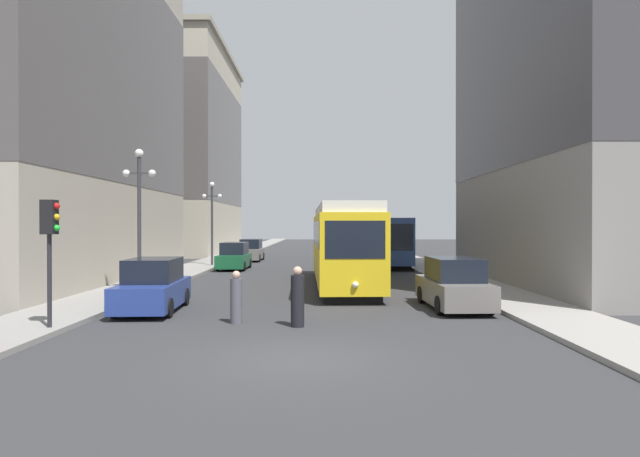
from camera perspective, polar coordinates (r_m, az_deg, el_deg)
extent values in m
plane|color=#303033|center=(12.18, -2.38, -13.76)|extent=(200.00, 200.00, 0.00)
cube|color=gray|center=(52.58, -9.26, -2.82)|extent=(2.89, 120.00, 0.15)
cube|color=gray|center=(52.42, 8.31, -2.82)|extent=(2.89, 120.00, 0.15)
cube|color=black|center=(26.15, 2.49, -5.79)|extent=(2.55, 12.30, 0.35)
cube|color=gold|center=(26.02, 2.50, -2.01)|extent=(2.97, 13.38, 3.10)
cube|color=black|center=(26.00, 2.50, -0.47)|extent=(2.99, 12.85, 1.08)
cube|color=silver|center=(26.01, 2.50, 1.89)|extent=(2.76, 13.11, 0.44)
cube|color=black|center=(19.39, 3.87, -1.21)|extent=(2.21, 0.14, 1.40)
sphere|color=#F2EACC|center=(19.44, 3.89, -6.06)|extent=(0.24, 0.24, 0.24)
cube|color=black|center=(40.11, 7.11, -3.65)|extent=(2.37, 11.08, 0.35)
cube|color=#334C8C|center=(40.02, 7.11, -1.19)|extent=(2.77, 12.05, 3.10)
cube|color=black|center=(40.01, 7.11, -0.41)|extent=(2.80, 11.57, 1.30)
cube|color=black|center=(34.07, 8.17, -0.93)|extent=(2.31, 0.12, 1.71)
cylinder|color=black|center=(43.35, -8.74, -3.16)|extent=(0.18, 0.64, 0.64)
cylinder|color=black|center=(46.21, -8.18, -2.95)|extent=(0.18, 0.64, 0.64)
cylinder|color=black|center=(43.12, -6.49, -3.18)|extent=(0.18, 0.64, 0.64)
cylinder|color=black|center=(45.99, -6.07, -2.96)|extent=(0.18, 0.64, 0.64)
cube|color=slate|center=(44.65, -7.36, -2.70)|extent=(1.81, 4.68, 0.84)
cube|color=black|center=(44.73, -7.34, -1.64)|extent=(1.59, 2.57, 0.80)
cylinder|color=black|center=(34.96, -10.90, -4.01)|extent=(0.18, 0.64, 0.64)
cylinder|color=black|center=(37.59, -10.08, -3.70)|extent=(0.18, 0.64, 0.64)
cylinder|color=black|center=(34.66, -8.12, -4.04)|extent=(0.18, 0.64, 0.64)
cylinder|color=black|center=(37.32, -7.50, -3.73)|extent=(0.18, 0.64, 0.64)
cube|color=#14512D|center=(36.10, -9.14, -3.42)|extent=(1.83, 4.36, 0.84)
cube|color=black|center=(36.17, -9.11, -2.11)|extent=(1.60, 2.40, 0.80)
cylinder|color=black|center=(21.17, 15.45, -6.85)|extent=(0.20, 0.64, 0.64)
cylinder|color=black|center=(18.60, 17.93, -7.86)|extent=(0.20, 0.64, 0.64)
cylinder|color=black|center=(20.74, 10.90, -6.99)|extent=(0.20, 0.64, 0.64)
cylinder|color=black|center=(18.11, 12.77, -8.07)|extent=(0.20, 0.64, 0.64)
cube|color=slate|center=(19.60, 14.22, -6.60)|extent=(1.92, 4.46, 0.84)
cube|color=black|center=(19.41, 14.31, -4.24)|extent=(1.65, 2.47, 0.80)
cylinder|color=black|center=(18.30, -21.14, -8.00)|extent=(0.21, 0.65, 0.64)
cylinder|color=black|center=(20.80, -18.84, -6.99)|extent=(0.21, 0.65, 0.64)
cylinder|color=black|center=(17.84, -15.87, -8.20)|extent=(0.21, 0.65, 0.64)
cylinder|color=black|center=(20.40, -14.18, -7.12)|extent=(0.21, 0.65, 0.64)
cube|color=navy|center=(19.28, -17.47, -6.73)|extent=(2.02, 4.34, 0.84)
cube|color=black|center=(19.29, -17.40, -4.27)|extent=(1.70, 2.42, 0.80)
cylinder|color=#4C4C56|center=(16.34, -8.93, -7.70)|extent=(0.36, 0.36, 1.36)
sphere|color=tan|center=(16.25, -8.93, -4.94)|extent=(0.24, 0.24, 0.24)
cylinder|color=black|center=(15.63, -2.36, -7.79)|extent=(0.40, 0.40, 1.51)
sphere|color=tan|center=(15.53, -2.36, -4.59)|extent=(0.27, 0.27, 0.27)
cylinder|color=#232328|center=(16.43, -27.02, -3.38)|extent=(0.12, 0.12, 3.52)
cube|color=black|center=(16.40, -27.03, 1.10)|extent=(0.36, 0.36, 0.95)
sphere|color=red|center=(16.32, -26.41, 2.18)|extent=(0.18, 0.18, 0.18)
sphere|color=gold|center=(16.31, -26.40, 1.11)|extent=(0.18, 0.18, 0.18)
sphere|color=green|center=(16.31, -26.40, 0.04)|extent=(0.18, 0.18, 0.18)
cylinder|color=#333338|center=(23.73, -18.79, 0.42)|extent=(0.16, 0.16, 5.71)
sphere|color=white|center=(23.93, -18.80, 7.67)|extent=(0.36, 0.36, 0.36)
sphere|color=white|center=(24.01, -20.05, 5.60)|extent=(0.31, 0.31, 0.31)
sphere|color=white|center=(23.66, -17.53, 5.69)|extent=(0.31, 0.31, 0.31)
cube|color=#333338|center=(23.83, -18.80, 5.65)|extent=(1.10, 0.06, 0.06)
cylinder|color=#333338|center=(38.36, -11.46, 0.28)|extent=(0.16, 0.16, 5.56)
sphere|color=white|center=(38.47, -11.47, 4.66)|extent=(0.36, 0.36, 0.36)
sphere|color=white|center=(38.53, -12.27, 3.42)|extent=(0.31, 0.31, 0.31)
sphere|color=white|center=(38.31, -10.66, 3.44)|extent=(0.31, 0.31, 0.31)
cube|color=#333338|center=(38.41, -11.47, 3.43)|extent=(1.10, 0.06, 0.06)
cube|color=#B2A893|center=(59.50, -15.20, 7.65)|extent=(11.14, 19.90, 21.09)
cube|color=#595451|center=(59.64, -15.20, 8.66)|extent=(11.18, 19.94, 12.66)
cube|color=gray|center=(61.81, -15.21, 17.63)|extent=(11.74, 20.50, 0.50)
cube|color=#A89E8E|center=(32.66, -28.37, 13.10)|extent=(10.39, 21.07, 20.40)
cube|color=#544F4E|center=(32.90, -28.37, 14.83)|extent=(10.43, 21.11, 12.24)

